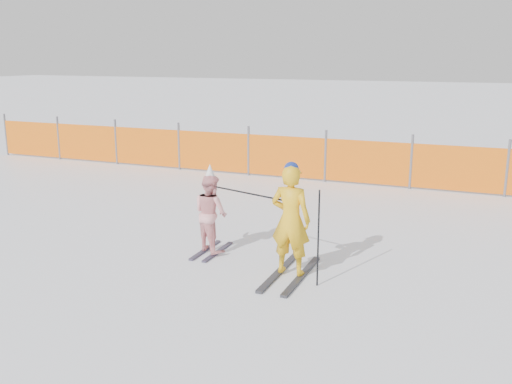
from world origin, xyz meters
TOP-DOWN VIEW (x-y plane):
  - ground at (0.00, 0.00)m, footprint 120.00×120.00m
  - adult at (0.74, -0.07)m, footprint 0.57×1.51m
  - child at (-0.71, 0.39)m, footprint 0.73×0.96m
  - ski_poles at (0.61, -0.06)m, footprint 1.79×0.65m
  - safety_fence at (-1.56, 5.94)m, footprint 17.90×0.06m

SIDE VIEW (x-z plane):
  - ground at x=0.00m, z-range 0.00..0.00m
  - safety_fence at x=-1.56m, z-range -0.07..1.18m
  - child at x=-0.71m, z-range -0.06..1.33m
  - adult at x=0.74m, z-range -0.01..1.60m
  - ski_poles at x=0.61m, z-range 0.20..1.51m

